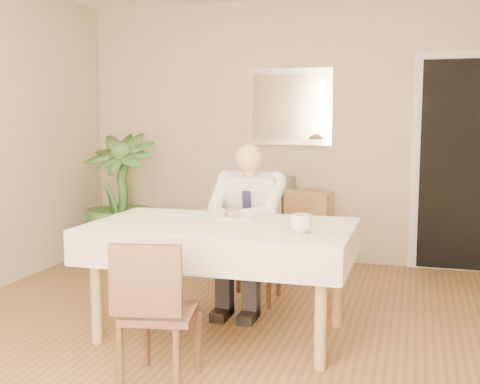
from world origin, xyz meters
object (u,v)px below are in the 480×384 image
(sideboard, at_px, (285,227))
(potted_palm, at_px, (120,197))
(dining_table, at_px, (221,236))
(chair_near, at_px, (154,306))
(chair_far, at_px, (255,239))
(seated_man, at_px, (246,218))
(coffee_mug, at_px, (301,223))

(sideboard, distance_m, potted_palm, 1.70)
(dining_table, relative_size, potted_palm, 1.33)
(dining_table, xyz_separation_m, potted_palm, (-1.66, 1.76, -0.02))
(chair_near, relative_size, potted_palm, 0.62)
(chair_far, bearing_deg, seated_man, -95.27)
(coffee_mug, bearing_deg, sideboard, 104.51)
(dining_table, height_order, sideboard, dining_table)
(chair_near, relative_size, coffee_mug, 5.82)
(chair_near, distance_m, potted_palm, 3.05)
(dining_table, distance_m, coffee_mug, 0.59)
(chair_far, relative_size, sideboard, 0.93)
(chair_near, distance_m, coffee_mug, 1.02)
(seated_man, xyz_separation_m, potted_palm, (-1.66, 1.17, -0.05))
(dining_table, distance_m, chair_near, 0.88)
(sideboard, bearing_deg, chair_near, -86.31)
(dining_table, relative_size, chair_far, 2.02)
(chair_far, distance_m, sideboard, 1.23)
(seated_man, relative_size, coffee_mug, 9.04)
(seated_man, bearing_deg, chair_far, 90.00)
(dining_table, xyz_separation_m, chair_near, (-0.10, -0.84, -0.22))
(chair_far, distance_m, chair_near, 1.72)
(chair_far, distance_m, potted_palm, 1.89)
(chair_far, relative_size, potted_palm, 0.66)
(dining_table, relative_size, sideboard, 1.88)
(dining_table, xyz_separation_m, chair_far, (0.00, 0.88, -0.19))
(coffee_mug, distance_m, sideboard, 2.36)
(chair_near, bearing_deg, dining_table, 71.94)
(chair_near, xyz_separation_m, sideboard, (0.07, 2.94, -0.08))
(coffee_mug, bearing_deg, potted_palm, 139.32)
(sideboard, bearing_deg, chair_far, -83.80)
(dining_table, height_order, chair_far, chair_far)
(dining_table, relative_size, chair_near, 2.14)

